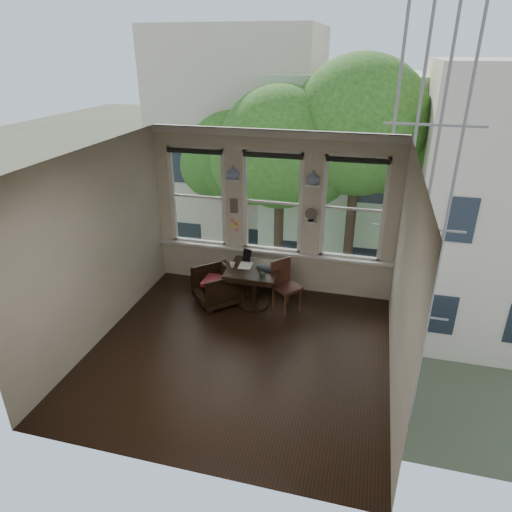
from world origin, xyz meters
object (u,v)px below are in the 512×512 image
(mug, at_px, (232,265))
(table, at_px, (254,287))
(armchair_left, at_px, (217,286))
(laptop, at_px, (263,269))
(side_chair_right, at_px, (287,287))

(mug, bearing_deg, table, 8.50)
(armchair_left, relative_size, laptop, 2.20)
(armchair_left, distance_m, side_chair_right, 1.29)
(armchair_left, relative_size, side_chair_right, 0.81)
(armchair_left, bearing_deg, table, 53.86)
(table, xyz_separation_m, side_chair_right, (0.61, -0.00, 0.09))
(table, bearing_deg, side_chair_right, -0.16)
(table, distance_m, mug, 0.56)
(armchair_left, xyz_separation_m, mug, (0.30, 0.03, 0.46))
(table, relative_size, mug, 9.18)
(side_chair_right, bearing_deg, laptop, 133.66)
(table, bearing_deg, armchair_left, -173.01)
(table, xyz_separation_m, laptop, (0.18, -0.03, 0.39))
(laptop, bearing_deg, armchair_left, -150.71)
(table, height_order, mug, mug)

